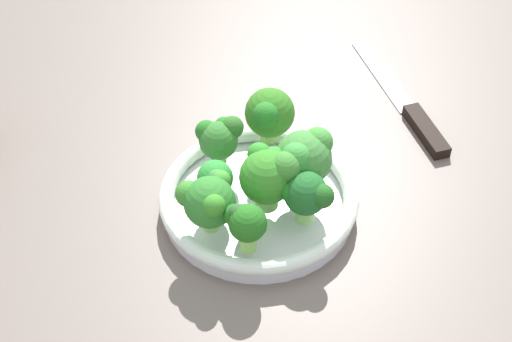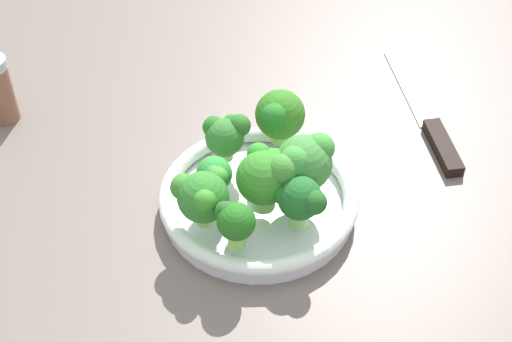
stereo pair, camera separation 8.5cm
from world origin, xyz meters
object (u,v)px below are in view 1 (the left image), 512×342
Objects in this scene: broccoli_floret_6 at (219,137)px; knife at (410,110)px; broccoli_floret_4 at (245,223)px; broccoli_floret_2 at (270,174)px; broccoli_floret_7 at (269,113)px; broccoli_floret_1 at (304,158)px; broccoli_floret_3 at (208,202)px; broccoli_floret_5 at (307,195)px; broccoli_floret_0 at (216,180)px; bowl at (256,199)px.

knife is at bearing -156.88° from broccoli_floret_6.
broccoli_floret_6 is (2.27, -13.73, -0.24)cm from broccoli_floret_4.
broccoli_floret_7 is (-0.79, -10.79, -0.49)cm from broccoli_floret_2.
broccoli_floret_3 is at bearing 25.19° from broccoli_floret_1.
broccoli_floret_1 is 1.25× the size of broccoli_floret_5.
broccoli_floret_0 is at bearing -21.00° from broccoli_floret_5.
broccoli_floret_5 is (-5.09, 4.96, 5.49)cm from bowl.
broccoli_floret_2 is 1.33× the size of broccoli_floret_6.
bowl is 3.92× the size of broccoli_floret_4.
broccoli_floret_5 reaches higher than broccoli_floret_4.
broccoli_floret_2 is 1.21× the size of broccoli_floret_5.
broccoli_floret_0 is (4.50, 1.28, 4.78)cm from bowl.
broccoli_floret_1 is 10.71cm from broccoli_floret_4.
broccoli_floret_2 is 28.45cm from knife.
knife is at bearing -158.53° from broccoli_floret_7.
broccoli_floret_2 is 1.17× the size of broccoli_floret_3.
broccoli_floret_6 is 0.22× the size of knife.
broccoli_floret_7 reaches higher than broccoli_floret_0.
broccoli_floret_1 is 1.20× the size of broccoli_floret_3.
broccoli_floret_2 is 10.83cm from broccoli_floret_7.
broccoli_floret_0 is 6.06cm from broccoli_floret_2.
broccoli_floret_2 is 1.32× the size of broccoli_floret_4.
broccoli_floret_7 reaches higher than knife.
bowl is at bearing 37.01° from knife.
broccoli_floret_1 is (-9.77, -1.04, 1.67)cm from broccoli_floret_0.
broccoli_floret_4 is 0.84× the size of broccoli_floret_7.
knife is at bearing -127.93° from broccoli_floret_5.
broccoli_floret_4 reaches higher than knife.
broccoli_floret_3 is 15.89cm from broccoli_floret_7.
broccoli_floret_1 is 24.56cm from knife.
broccoli_floret_4 is at bearing 99.38° from broccoli_floret_6.
broccoli_floret_6 is (-0.56, -6.69, 0.28)cm from broccoli_floret_0.
broccoli_floret_2 reaches higher than bowl.
broccoli_floret_1 is 1.37× the size of broccoli_floret_6.
broccoli_floret_6 is at bearing -94.75° from broccoli_floret_0.
bowl is 3.30× the size of broccoli_floret_7.
knife is at bearing -146.06° from broccoli_floret_0.
broccoli_floret_5 is 0.24× the size of knife.
broccoli_floret_7 is 0.26× the size of knife.
broccoli_floret_3 reaches higher than broccoli_floret_0.
broccoli_floret_6 is 28.57cm from knife.
broccoli_floret_0 is 9.96cm from broccoli_floret_1.
broccoli_floret_0 is 0.92× the size of broccoli_floret_6.
broccoli_floret_4 is (3.02, 6.19, -0.85)cm from broccoli_floret_2.
broccoli_floret_6 is 6.92cm from broccoli_floret_7.
broccoli_floret_5 reaches higher than bowl.
broccoli_floret_4 reaches higher than broccoli_floret_0.
broccoli_floret_1 reaches higher than broccoli_floret_7.
broccoli_floret_7 is at bearing -151.86° from broccoli_floret_6.
broccoli_floret_0 is at bearing 56.29° from broccoli_floret_7.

